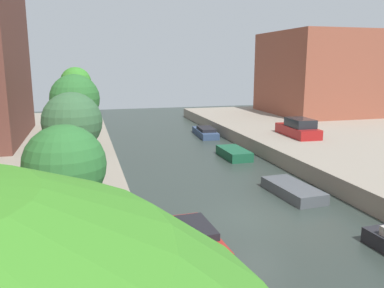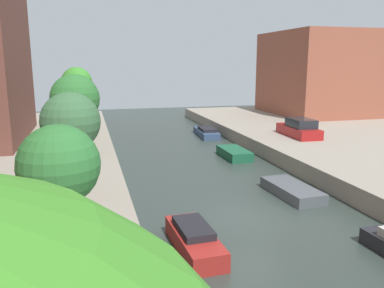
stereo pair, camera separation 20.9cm
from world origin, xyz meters
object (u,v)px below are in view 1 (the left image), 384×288
at_px(street_tree_5, 78,89).
at_px(moored_boat_right_4, 234,153).
at_px(street_tree_3, 75,99).
at_px(street_tree_4, 76,83).
at_px(street_tree_1, 65,168).
at_px(street_tree_2, 72,122).
at_px(moored_boat_left_2, 197,239).
at_px(moored_boat_right_3, 293,190).
at_px(low_block_right, 318,73).
at_px(moored_boat_right_5, 205,132).
at_px(parked_car, 298,129).

bearing_deg(street_tree_5, moored_boat_right_4, -53.13).
bearing_deg(street_tree_3, moored_boat_right_4, 5.56).
bearing_deg(moored_boat_right_4, street_tree_4, 149.83).
bearing_deg(street_tree_1, street_tree_2, 90.00).
bearing_deg(street_tree_5, street_tree_2, -90.00).
bearing_deg(moored_boat_left_2, moored_boat_right_3, 34.76).
bearing_deg(moored_boat_right_3, street_tree_3, 145.11).
relative_size(street_tree_1, moored_boat_right_4, 1.28).
distance_m(street_tree_3, moored_boat_left_2, 12.82).
bearing_deg(street_tree_2, low_block_right, 41.07).
distance_m(street_tree_2, moored_boat_right_5, 20.69).
relative_size(street_tree_4, moored_boat_left_2, 1.41).
bearing_deg(street_tree_1, street_tree_5, 90.00).
relative_size(low_block_right, street_tree_4, 2.18).
bearing_deg(moored_boat_right_4, street_tree_2, -139.70).
xyz_separation_m(street_tree_5, moored_boat_left_2, (4.06, -26.29, -3.66)).
bearing_deg(low_block_right, street_tree_1, -130.89).
height_order(street_tree_4, moored_boat_left_2, street_tree_4).
distance_m(street_tree_1, street_tree_4, 21.95).
bearing_deg(low_block_right, street_tree_5, 178.61).
distance_m(street_tree_3, moored_boat_right_5, 14.95).
relative_size(low_block_right, moored_boat_right_5, 2.41).
height_order(street_tree_3, street_tree_5, street_tree_3).
height_order(low_block_right, moored_boat_right_3, low_block_right).
xyz_separation_m(moored_boat_right_3, moored_boat_right_4, (0.08, 8.17, 0.04)).
height_order(low_block_right, moored_boat_right_4, low_block_right).
bearing_deg(moored_boat_right_4, parked_car, 13.36).
relative_size(low_block_right, street_tree_3, 2.32).
bearing_deg(moored_boat_right_5, street_tree_3, -139.25).
height_order(street_tree_1, moored_boat_right_5, street_tree_1).
distance_m(street_tree_2, street_tree_4, 14.82).
height_order(moored_boat_right_3, moored_boat_right_4, moored_boat_right_4).
height_order(street_tree_5, moored_boat_right_5, street_tree_5).
relative_size(street_tree_3, moored_boat_left_2, 1.32).
bearing_deg(moored_boat_right_4, street_tree_1, -123.03).
bearing_deg(street_tree_5, low_block_right, -1.39).
bearing_deg(street_tree_3, parked_car, 8.38).
bearing_deg(parked_car, moored_boat_left_2, -130.98).
xyz_separation_m(street_tree_4, moored_boat_right_5, (10.90, 2.36, -4.64)).
height_order(street_tree_1, moored_boat_right_4, street_tree_1).
xyz_separation_m(street_tree_3, street_tree_5, (0.00, 14.81, -0.34)).
relative_size(street_tree_3, street_tree_4, 0.94).
bearing_deg(street_tree_2, street_tree_3, 90.00).
bearing_deg(moored_boat_right_4, street_tree_3, -174.44).
xyz_separation_m(street_tree_1, moored_boat_right_3, (10.27, 7.75, -3.93)).
distance_m(street_tree_4, parked_car, 17.09).
bearing_deg(parked_car, moored_boat_right_5, 126.47).
height_order(street_tree_4, moored_boat_right_3, street_tree_4).
bearing_deg(moored_boat_right_3, moored_boat_right_4, 89.45).
bearing_deg(street_tree_3, moored_boat_right_3, -34.89).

